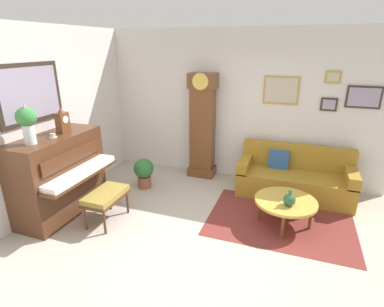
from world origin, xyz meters
The scene contains 14 objects.
ground_plane centered at (0.00, 0.00, -0.05)m, with size 6.40×6.00×0.10m, color #B2A899.
wall_left centered at (-2.60, 0.00, 1.41)m, with size 0.13×4.90×2.80m.
wall_back centered at (0.02, 2.40, 1.40)m, with size 5.30×0.13×2.80m.
area_rug centered at (1.01, 0.92, 0.00)m, with size 2.10×1.50×0.01m, color maroon.
piano centered at (-2.23, 0.06, 0.63)m, with size 0.87×1.44×1.25m.
piano_bench centered at (-1.43, 0.06, 0.41)m, with size 0.42×0.70×0.48m.
grandfather_clock centered at (-0.63, 2.15, 0.96)m, with size 0.52×0.34×2.03m.
couch centered at (1.14, 1.92, 0.31)m, with size 1.90×0.80×0.84m.
coffee_table centered at (1.06, 0.85, 0.37)m, with size 0.88×0.88×0.40m.
mantel_clock centered at (-2.23, 0.27, 1.42)m, with size 0.13×0.18×0.38m.
flower_vase centered at (-2.23, -0.34, 1.57)m, with size 0.26×0.26×0.58m.
teacup centered at (-2.18, -0.01, 1.28)m, with size 0.12×0.12×0.06m.
green_jug centered at (1.10, 0.70, 0.49)m, with size 0.17×0.17×0.24m.
potted_plant centered at (-1.46, 1.26, 0.32)m, with size 0.36×0.36×0.56m.
Camera 1 is at (1.07, -3.20, 2.50)m, focal length 28.10 mm.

